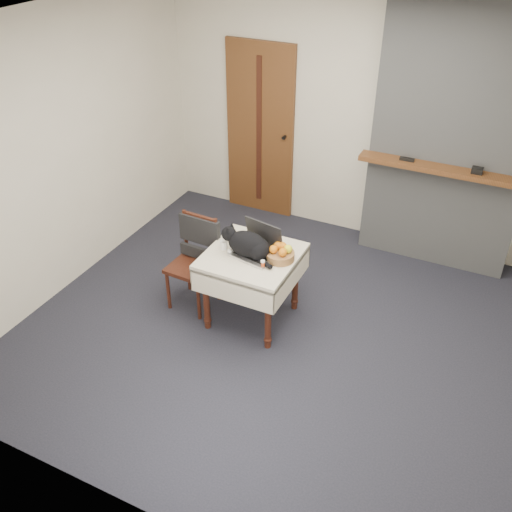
{
  "coord_description": "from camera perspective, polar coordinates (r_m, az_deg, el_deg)",
  "views": [
    {
      "loc": [
        1.46,
        -3.62,
        3.41
      ],
      "look_at": [
        -0.3,
        0.0,
        0.73
      ],
      "focal_mm": 40.0,
      "sensor_mm": 36.0,
      "label": 1
    }
  ],
  "objects": [
    {
      "name": "fruit_basket",
      "position": [
        4.83,
        2.45,
        0.26
      ],
      "size": [
        0.25,
        0.25,
        0.14
      ],
      "color": "#965D3C",
      "rests_on": "side_table"
    },
    {
      "name": "door",
      "position": [
        6.65,
        0.41,
        12.36
      ],
      "size": [
        0.82,
        0.1,
        2.0
      ],
      "color": "brown",
      "rests_on": "ground"
    },
    {
      "name": "cat",
      "position": [
        4.84,
        -0.76,
        1.15
      ],
      "size": [
        0.53,
        0.24,
        0.26
      ],
      "rotation": [
        0.0,
        0.0,
        -0.02
      ],
      "color": "black",
      "rests_on": "side_table"
    },
    {
      "name": "desk_clutter",
      "position": [
        4.9,
        2.35,
        0.03
      ],
      "size": [
        0.11,
        0.1,
        0.01
      ],
      "primitive_type": "cube",
      "rotation": [
        0.0,
        0.0,
        0.69
      ],
      "color": "black",
      "rests_on": "side_table"
    },
    {
      "name": "chimney",
      "position": [
        5.89,
        18.97,
        10.77
      ],
      "size": [
        1.62,
        0.48,
        2.6
      ],
      "color": "gray",
      "rests_on": "ground"
    },
    {
      "name": "ground",
      "position": [
        5.18,
        2.94,
        -7.56
      ],
      "size": [
        4.5,
        4.5,
        0.0
      ],
      "primitive_type": "plane",
      "color": "black",
      "rests_on": "ground"
    },
    {
      "name": "side_table",
      "position": [
        4.98,
        -0.43,
        -0.91
      ],
      "size": [
        0.78,
        0.78,
        0.7
      ],
      "color": "#3C1A10",
      "rests_on": "ground"
    },
    {
      "name": "chair",
      "position": [
        5.26,
        -5.96,
        0.72
      ],
      "size": [
        0.42,
        0.41,
        0.89
      ],
      "rotation": [
        0.0,
        0.0,
        -0.05
      ],
      "color": "#3C1A10",
      "rests_on": "ground"
    },
    {
      "name": "pill_bottle",
      "position": [
        4.72,
        0.69,
        -0.82
      ],
      "size": [
        0.04,
        0.04,
        0.07
      ],
      "color": "#B53E16",
      "rests_on": "side_table"
    },
    {
      "name": "room_shell",
      "position": [
        4.64,
        5.91,
        12.66
      ],
      "size": [
        4.52,
        4.01,
        2.61
      ],
      "color": "beige",
      "rests_on": "ground"
    },
    {
      "name": "laptop",
      "position": [
        4.9,
        0.18,
        0.99
      ],
      "size": [
        0.43,
        0.38,
        0.28
      ],
      "rotation": [
        0.0,
        0.0,
        -0.19
      ],
      "color": "#B7B7BC",
      "rests_on": "side_table"
    },
    {
      "name": "cream_jar",
      "position": [
        4.98,
        -3.24,
        1.11
      ],
      "size": [
        0.07,
        0.07,
        0.08
      ],
      "primitive_type": "cylinder",
      "color": "white",
      "rests_on": "side_table"
    }
  ]
}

